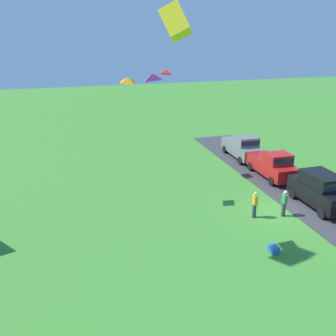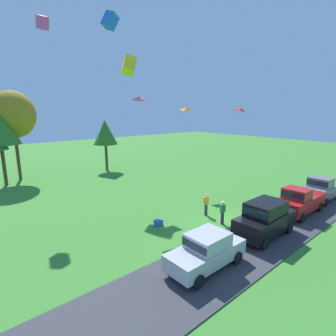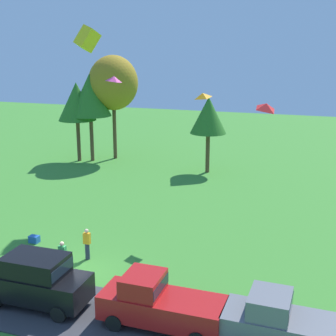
# 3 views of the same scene
# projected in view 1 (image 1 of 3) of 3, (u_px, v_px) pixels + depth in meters

# --- Properties ---
(ground_plane) EXTENTS (120.00, 120.00, 0.00)m
(ground_plane) POSITION_uv_depth(u_px,v_px,m) (279.00, 212.00, 25.11)
(ground_plane) COLOR #3D842D
(pavement_strip) EXTENTS (36.00, 4.40, 0.06)m
(pavement_strip) POSITION_uv_depth(u_px,v_px,m) (318.00, 206.00, 25.84)
(pavement_strip) COLOR #38383D
(pavement_strip) RESTS_ON ground
(car_suv_far_end) EXTENTS (4.62, 2.08, 2.28)m
(car_suv_far_end) POSITION_uv_depth(u_px,v_px,m) (320.00, 189.00, 25.39)
(car_suv_far_end) COLOR black
(car_suv_far_end) RESTS_ON ground
(car_pickup_mid_row) EXTENTS (5.01, 2.06, 2.14)m
(car_pickup_mid_row) POSITION_uv_depth(u_px,v_px,m) (273.00, 165.00, 30.34)
(car_pickup_mid_row) COLOR red
(car_pickup_mid_row) RESTS_ON ground
(car_pickup_by_flagpole) EXTENTS (5.04, 2.13, 2.14)m
(car_pickup_by_flagpole) POSITION_uv_depth(u_px,v_px,m) (243.00, 147.00, 34.80)
(car_pickup_by_flagpole) COLOR slate
(car_pickup_by_flagpole) RESTS_ON ground
(person_watching_sky) EXTENTS (0.36, 0.24, 1.71)m
(person_watching_sky) POSITION_uv_depth(u_px,v_px,m) (284.00, 203.00, 24.30)
(person_watching_sky) COLOR #2D334C
(person_watching_sky) RESTS_ON ground
(person_beside_suv) EXTENTS (0.36, 0.24, 1.71)m
(person_beside_suv) POSITION_uv_depth(u_px,v_px,m) (255.00, 204.00, 24.14)
(person_beside_suv) COLOR #2D334C
(person_beside_suv) RESTS_ON ground
(cooler_box) EXTENTS (0.56, 0.40, 0.40)m
(cooler_box) POSITION_uv_depth(u_px,v_px,m) (274.00, 249.00, 20.55)
(cooler_box) COLOR blue
(cooler_box) RESTS_ON ground
(kite_diamond_high_left) EXTENTS (1.22, 1.25, 0.43)m
(kite_diamond_high_left) POSITION_uv_depth(u_px,v_px,m) (128.00, 80.00, 23.80)
(kite_diamond_high_left) COLOR orange
(kite_box_mid_center) EXTENTS (1.57, 1.54, 1.74)m
(kite_box_mid_center) POSITION_uv_depth(u_px,v_px,m) (175.00, 22.00, 16.52)
(kite_box_mid_center) COLOR yellow
(kite_diamond_topmost) EXTENTS (1.32, 1.34, 0.45)m
(kite_diamond_topmost) POSITION_uv_depth(u_px,v_px,m) (153.00, 77.00, 18.42)
(kite_diamond_topmost) COLOR #EA4C9E
(kite_diamond_trailing_tail) EXTENTS (1.31, 1.30, 0.52)m
(kite_diamond_trailing_tail) POSITION_uv_depth(u_px,v_px,m) (166.00, 72.00, 28.55)
(kite_diamond_trailing_tail) COLOR red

